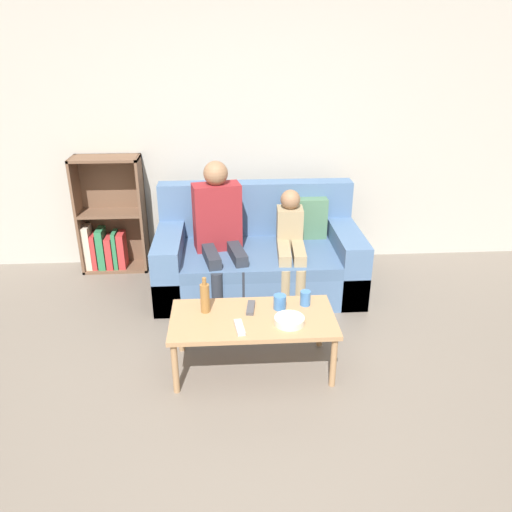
% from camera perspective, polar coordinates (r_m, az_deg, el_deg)
% --- Properties ---
extents(ground_plane, '(22.00, 22.00, 0.00)m').
position_cam_1_polar(ground_plane, '(2.85, -0.09, -22.12)').
color(ground_plane, '#70665B').
extents(wall_back, '(12.00, 0.06, 2.60)m').
position_cam_1_polar(wall_back, '(4.65, -2.17, 14.67)').
color(wall_back, '#B7B2A8').
rests_on(wall_back, ground_plane).
extents(couch, '(1.72, 0.93, 0.86)m').
position_cam_1_polar(couch, '(4.34, 0.32, -0.16)').
color(couch, '#4C6B93').
rests_on(couch, ground_plane).
extents(bookshelf, '(0.60, 0.28, 1.07)m').
position_cam_1_polar(bookshelf, '(4.85, -16.37, 3.35)').
color(bookshelf, brown).
rests_on(bookshelf, ground_plane).
extents(coffee_table, '(1.06, 0.53, 0.39)m').
position_cam_1_polar(coffee_table, '(3.26, -0.36, -7.56)').
color(coffee_table, '#A87F56').
rests_on(coffee_table, ground_plane).
extents(person_adult, '(0.46, 0.69, 1.13)m').
position_cam_1_polar(person_adult, '(4.11, -4.26, 3.81)').
color(person_adult, '#282D38').
rests_on(person_adult, ground_plane).
extents(person_child, '(0.25, 0.64, 0.88)m').
position_cam_1_polar(person_child, '(4.14, 3.97, 1.79)').
color(person_child, '#9E8966').
rests_on(person_child, ground_plane).
extents(cup_near, '(0.07, 0.07, 0.10)m').
position_cam_1_polar(cup_near, '(3.37, 5.66, -4.80)').
color(cup_near, '#3D70B2').
rests_on(cup_near, coffee_table).
extents(cup_far, '(0.08, 0.08, 0.10)m').
position_cam_1_polar(cup_far, '(3.31, 2.73, -5.27)').
color(cup_far, '#3D70B2').
rests_on(cup_far, coffee_table).
extents(tv_remote_0, '(0.07, 0.17, 0.02)m').
position_cam_1_polar(tv_remote_0, '(3.11, -1.89, -8.16)').
color(tv_remote_0, '#B7B7BC').
rests_on(tv_remote_0, coffee_table).
extents(tv_remote_1, '(0.07, 0.17, 0.02)m').
position_cam_1_polar(tv_remote_1, '(3.32, -0.61, -5.93)').
color(tv_remote_1, '#47474C').
rests_on(tv_remote_1, coffee_table).
extents(snack_bowl, '(0.19, 0.19, 0.05)m').
position_cam_1_polar(snack_bowl, '(3.16, 3.84, -7.36)').
color(snack_bowl, beige).
rests_on(snack_bowl, coffee_table).
extents(bottle, '(0.06, 0.06, 0.25)m').
position_cam_1_polar(bottle, '(3.26, -5.86, -4.74)').
color(bottle, olive).
rests_on(bottle, coffee_table).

